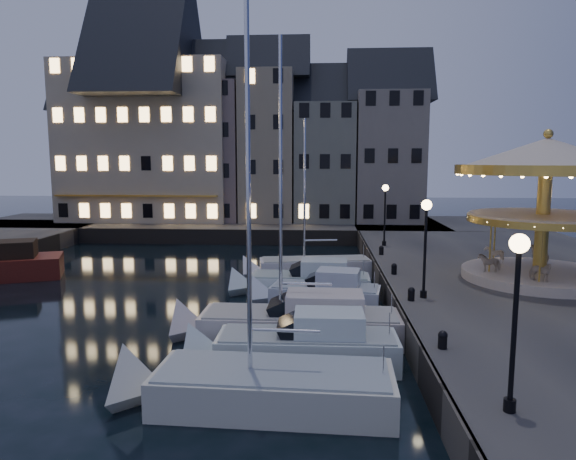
# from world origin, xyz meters

# --- Properties ---
(ground) EXTENTS (160.00, 160.00, 0.00)m
(ground) POSITION_xyz_m (0.00, 0.00, 0.00)
(ground) COLOR black
(ground) RESTS_ON ground
(quay_east) EXTENTS (16.00, 56.00, 1.30)m
(quay_east) POSITION_xyz_m (14.00, 6.00, 0.65)
(quay_east) COLOR #474442
(quay_east) RESTS_ON ground
(quay_north) EXTENTS (44.00, 12.00, 1.30)m
(quay_north) POSITION_xyz_m (-8.00, 28.00, 0.65)
(quay_north) COLOR #474442
(quay_north) RESTS_ON ground
(quaywall_e) EXTENTS (0.15, 44.00, 1.30)m
(quaywall_e) POSITION_xyz_m (6.00, 6.00, 0.65)
(quaywall_e) COLOR #47423A
(quaywall_e) RESTS_ON ground
(quaywall_n) EXTENTS (48.00, 0.15, 1.30)m
(quaywall_n) POSITION_xyz_m (-6.00, 22.00, 0.65)
(quaywall_n) COLOR #47423A
(quaywall_n) RESTS_ON ground
(streetlamp_a) EXTENTS (0.44, 0.44, 4.17)m
(streetlamp_a) POSITION_xyz_m (7.20, -9.00, 4.02)
(streetlamp_a) COLOR black
(streetlamp_a) RESTS_ON quay_east
(streetlamp_b) EXTENTS (0.44, 0.44, 4.17)m
(streetlamp_b) POSITION_xyz_m (7.20, 1.00, 4.02)
(streetlamp_b) COLOR black
(streetlamp_b) RESTS_ON quay_east
(streetlamp_c) EXTENTS (0.44, 0.44, 4.17)m
(streetlamp_c) POSITION_xyz_m (7.20, 14.50, 4.02)
(streetlamp_c) COLOR black
(streetlamp_c) RESTS_ON quay_east
(bollard_a) EXTENTS (0.30, 0.30, 0.57)m
(bollard_a) POSITION_xyz_m (6.60, -5.00, 1.60)
(bollard_a) COLOR black
(bollard_a) RESTS_ON quay_east
(bollard_b) EXTENTS (0.30, 0.30, 0.57)m
(bollard_b) POSITION_xyz_m (6.60, 0.50, 1.60)
(bollard_b) COLOR black
(bollard_b) RESTS_ON quay_east
(bollard_c) EXTENTS (0.30, 0.30, 0.57)m
(bollard_c) POSITION_xyz_m (6.60, 5.50, 1.60)
(bollard_c) COLOR black
(bollard_c) RESTS_ON quay_east
(bollard_d) EXTENTS (0.30, 0.30, 0.57)m
(bollard_d) POSITION_xyz_m (6.60, 11.00, 1.60)
(bollard_d) COLOR black
(bollard_d) RESTS_ON quay_east
(townhouse_na) EXTENTS (5.50, 8.00, 12.80)m
(townhouse_na) POSITION_xyz_m (-19.50, 30.00, 7.78)
(townhouse_na) COLOR slate
(townhouse_na) RESTS_ON quay_north
(townhouse_nb) EXTENTS (6.16, 8.00, 13.80)m
(townhouse_nb) POSITION_xyz_m (-14.05, 30.00, 8.28)
(townhouse_nb) COLOR gray
(townhouse_nb) RESTS_ON quay_north
(townhouse_nc) EXTENTS (6.82, 8.00, 14.80)m
(townhouse_nc) POSITION_xyz_m (-8.00, 30.00, 8.78)
(townhouse_nc) COLOR slate
(townhouse_nc) RESTS_ON quay_north
(townhouse_nd) EXTENTS (5.50, 8.00, 15.80)m
(townhouse_nd) POSITION_xyz_m (-2.25, 30.00, 9.28)
(townhouse_nd) COLOR gray
(townhouse_nd) RESTS_ON quay_north
(townhouse_ne) EXTENTS (6.16, 8.00, 12.80)m
(townhouse_ne) POSITION_xyz_m (3.20, 30.00, 7.78)
(townhouse_ne) COLOR slate
(townhouse_ne) RESTS_ON quay_north
(townhouse_nf) EXTENTS (6.82, 8.00, 13.80)m
(townhouse_nf) POSITION_xyz_m (9.25, 30.00, 8.28)
(townhouse_nf) COLOR gray
(townhouse_nf) RESTS_ON quay_north
(hotel_corner) EXTENTS (17.60, 9.00, 16.80)m
(hotel_corner) POSITION_xyz_m (-14.00, 30.00, 9.78)
(hotel_corner) COLOR #C2B291
(hotel_corner) RESTS_ON quay_north
(motorboat_a) EXTENTS (7.95, 2.92, 13.28)m
(motorboat_a) POSITION_xyz_m (0.91, -6.55, 0.54)
(motorboat_a) COLOR beige
(motorboat_a) RESTS_ON ground
(motorboat_b) EXTENTS (7.26, 2.10, 2.15)m
(motorboat_b) POSITION_xyz_m (1.96, -3.50, 0.64)
(motorboat_b) COLOR silver
(motorboat_b) RESTS_ON ground
(motorboat_c) EXTENTS (8.92, 2.44, 11.87)m
(motorboat_c) POSITION_xyz_m (1.65, -0.95, 0.68)
(motorboat_c) COLOR beige
(motorboat_c) RESTS_ON ground
(motorboat_d) EXTENTS (6.28, 2.90, 2.15)m
(motorboat_d) POSITION_xyz_m (2.64, 3.52, 0.63)
(motorboat_d) COLOR silver
(motorboat_d) RESTS_ON ground
(motorboat_e) EXTENTS (7.27, 2.25, 2.15)m
(motorboat_e) POSITION_xyz_m (1.86, 5.83, 0.64)
(motorboat_e) COLOR silver
(motorboat_e) RESTS_ON ground
(motorboat_f) EXTENTS (7.81, 3.09, 10.31)m
(motorboat_f) POSITION_xyz_m (1.95, 10.20, 0.53)
(motorboat_f) COLOR white
(motorboat_f) RESTS_ON ground
(carousel) EXTENTS (8.28, 8.28, 7.25)m
(carousel) POSITION_xyz_m (13.49, 4.66, 6.07)
(carousel) COLOR beige
(carousel) RESTS_ON quay_east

